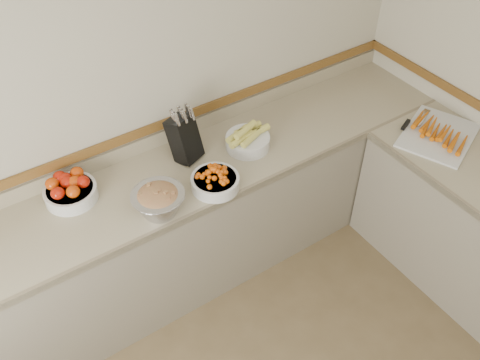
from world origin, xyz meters
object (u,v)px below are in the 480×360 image
corn_bowl (248,140)px  rhubarb_bowl (159,201)px  cherry_tomato_bowl (215,180)px  cutting_board (438,133)px  knife_block (184,137)px  tomato_bowl (70,190)px

corn_bowl → rhubarb_bowl: size_ratio=1.04×
cherry_tomato_bowl → cutting_board: size_ratio=0.45×
knife_block → cutting_board: bearing=-26.5°
tomato_bowl → corn_bowl: corn_bowl is taller
knife_block → corn_bowl: (0.37, -0.13, -0.09)m
tomato_bowl → rhubarb_bowl: (0.36, -0.38, 0.02)m
tomato_bowl → corn_bowl: (1.08, -0.18, -0.01)m
cutting_board → knife_block: bearing=153.5°
cherry_tomato_bowl → cutting_board: cherry_tomato_bowl is taller
knife_block → cherry_tomato_bowl: size_ratio=1.32×
knife_block → corn_bowl: knife_block is taller
knife_block → rhubarb_bowl: size_ratio=1.26×
cutting_board → rhubarb_bowl: bearing=167.7°
rhubarb_bowl → knife_block: bearing=43.3°
tomato_bowl → cherry_tomato_bowl: cherry_tomato_bowl is taller
rhubarb_bowl → cutting_board: (1.80, -0.39, -0.06)m
corn_bowl → cherry_tomato_bowl: bearing=-151.5°
knife_block → tomato_bowl: bearing=176.3°
cherry_tomato_bowl → knife_block: bearing=91.3°
cutting_board → tomato_bowl: bearing=160.4°
rhubarb_bowl → cutting_board: 1.85m
knife_block → cherry_tomato_bowl: 0.34m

